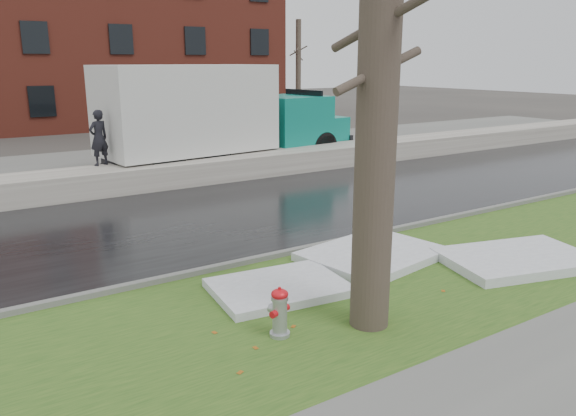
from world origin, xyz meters
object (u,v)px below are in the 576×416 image
tree (378,76)px  worker (99,138)px  fire_hydrant (279,310)px  box_truck (217,115)px

tree → worker: size_ratio=4.25×
fire_hydrant → box_truck: (4.92, 11.99, 1.54)m
fire_hydrant → box_truck: bearing=47.8°
worker → tree: bearing=74.5°
fire_hydrant → box_truck: size_ratio=0.07×
fire_hydrant → tree: tree is taller
worker → box_truck: bearing=171.6°
fire_hydrant → worker: 11.21m
fire_hydrant → worker: (0.54, 11.14, 1.16)m
fire_hydrant → tree: size_ratio=0.10×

